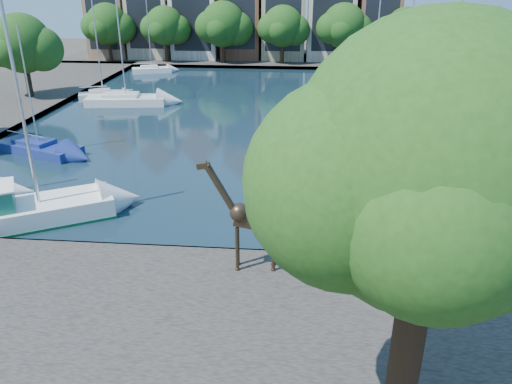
# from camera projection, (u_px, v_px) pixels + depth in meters

# --- Properties ---
(ground) EXTENTS (160.00, 160.00, 0.00)m
(ground) POSITION_uv_depth(u_px,v_px,m) (190.00, 256.00, 22.36)
(ground) COLOR #38332B
(ground) RESTS_ON ground
(water_basin) EXTENTS (38.00, 50.00, 0.08)m
(water_basin) POSITION_uv_depth(u_px,v_px,m) (247.00, 116.00, 44.26)
(water_basin) COLOR black
(water_basin) RESTS_ON ground
(near_quay) EXTENTS (50.00, 14.00, 0.50)m
(near_quay) POSITION_uv_depth(u_px,v_px,m) (144.00, 362.00, 15.87)
(near_quay) COLOR #443F3B
(near_quay) RESTS_ON ground
(far_quay) EXTENTS (60.00, 16.00, 0.50)m
(far_quay) POSITION_uv_depth(u_px,v_px,m) (270.00, 59.00, 73.39)
(far_quay) COLOR #443F3B
(far_quay) RESTS_ON ground
(plane_tree) EXTENTS (8.32, 6.40, 10.62)m
(plane_tree) POSITION_uv_depth(u_px,v_px,m) (439.00, 177.00, 10.45)
(plane_tree) COLOR #332114
(plane_tree) RESTS_ON near_quay
(townhouse_west_end) EXTENTS (5.44, 9.18, 14.93)m
(townhouse_west_end) POSITION_uv_depth(u_px,v_px,m) (113.00, 6.00, 72.41)
(townhouse_west_end) COLOR #8C674C
(townhouse_west_end) RESTS_ON far_quay
(townhouse_west_mid) EXTENTS (5.94, 9.18, 16.79)m
(townhouse_west_mid) POSITION_uv_depth(u_px,v_px,m) (152.00, 0.00, 71.57)
(townhouse_west_mid) COLOR #B7A88D
(townhouse_west_mid) RESTS_ON far_quay
(townhouse_west_inner) EXTENTS (6.43, 9.18, 15.15)m
(townhouse_west_inner) POSITION_uv_depth(u_px,v_px,m) (197.00, 7.00, 71.40)
(townhouse_west_inner) COLOR silver
(townhouse_west_inner) RESTS_ON far_quay
(townhouse_east_inner) EXTENTS (5.94, 9.18, 15.79)m
(townhouse_east_inner) POSITION_uv_depth(u_px,v_px,m) (285.00, 4.00, 70.22)
(townhouse_east_inner) COLOR tan
(townhouse_east_inner) RESTS_ON far_quay
(townhouse_east_mid) EXTENTS (6.43, 9.18, 16.65)m
(townhouse_east_mid) POSITION_uv_depth(u_px,v_px,m) (331.00, 2.00, 69.54)
(townhouse_east_mid) COLOR beige
(townhouse_east_mid) RESTS_ON far_quay
(townhouse_east_end) EXTENTS (5.44, 9.18, 14.43)m
(townhouse_east_end) POSITION_uv_depth(u_px,v_px,m) (378.00, 10.00, 69.41)
(townhouse_east_end) COLOR brown
(townhouse_east_end) RESTS_ON far_quay
(far_tree_far_west) EXTENTS (7.28, 5.60, 7.68)m
(far_tree_far_west) POSITION_uv_depth(u_px,v_px,m) (108.00, 26.00, 68.18)
(far_tree_far_west) COLOR #332114
(far_tree_far_west) RESTS_ON far_quay
(far_tree_west) EXTENTS (6.76, 5.20, 7.36)m
(far_tree_west) POSITION_uv_depth(u_px,v_px,m) (165.00, 27.00, 67.57)
(far_tree_west) COLOR #332114
(far_tree_west) RESTS_ON far_quay
(far_tree_mid_west) EXTENTS (7.80, 6.00, 8.00)m
(far_tree_mid_west) POSITION_uv_depth(u_px,v_px,m) (224.00, 26.00, 66.83)
(far_tree_mid_west) COLOR #332114
(far_tree_mid_west) RESTS_ON far_quay
(far_tree_mid_east) EXTENTS (7.02, 5.40, 7.52)m
(far_tree_mid_east) POSITION_uv_depth(u_px,v_px,m) (283.00, 28.00, 66.24)
(far_tree_mid_east) COLOR #332114
(far_tree_mid_east) RESTS_ON far_quay
(far_tree_east) EXTENTS (7.54, 5.80, 7.84)m
(far_tree_east) POSITION_uv_depth(u_px,v_px,m) (344.00, 27.00, 65.54)
(far_tree_east) COLOR #332114
(far_tree_east) RESTS_ON far_quay
(far_tree_far_east) EXTENTS (6.76, 5.20, 7.36)m
(far_tree_far_east) POSITION_uv_depth(u_px,v_px,m) (406.00, 29.00, 64.95)
(far_tree_far_east) COLOR #332114
(far_tree_far_east) RESTS_ON far_quay
(side_tree_left_far) EXTENTS (7.28, 5.60, 7.88)m
(side_tree_left_far) POSITION_uv_depth(u_px,v_px,m) (23.00, 45.00, 47.56)
(side_tree_left_far) COLOR #332114
(side_tree_left_far) RESTS_ON left_quay
(giraffe_statue) EXTENTS (3.23, 0.64, 4.61)m
(giraffe_statue) POSITION_uv_depth(u_px,v_px,m) (250.00, 218.00, 19.64)
(giraffe_statue) COLOR #34271A
(giraffe_statue) RESTS_ON near_quay
(motorsailer) EXTENTS (9.22, 6.85, 11.03)m
(motorsailer) POSITION_uv_depth(u_px,v_px,m) (10.00, 210.00, 24.52)
(motorsailer) COLOR silver
(motorsailer) RESTS_ON water_basin
(sailboat_left_b) EXTENTS (6.77, 4.43, 8.56)m
(sailboat_left_b) POSITION_uv_depth(u_px,v_px,m) (39.00, 146.00, 34.89)
(sailboat_left_b) COLOR navy
(sailboat_left_b) RESTS_ON water_basin
(sailboat_left_c) EXTENTS (7.73, 3.54, 11.67)m
(sailboat_left_c) POSITION_uv_depth(u_px,v_px,m) (126.00, 98.00, 47.85)
(sailboat_left_c) COLOR silver
(sailboat_left_c) RESTS_ON water_basin
(sailboat_left_d) EXTENTS (4.97, 3.28, 10.73)m
(sailboat_left_d) POSITION_uv_depth(u_px,v_px,m) (103.00, 93.00, 49.81)
(sailboat_left_d) COLOR silver
(sailboat_left_d) RESTS_ON water_basin
(sailboat_left_e) EXTENTS (5.12, 3.31, 8.85)m
(sailboat_left_e) POSITION_uv_depth(u_px,v_px,m) (152.00, 69.00, 63.46)
(sailboat_left_e) COLOR white
(sailboat_left_e) RESTS_ON water_basin
(sailboat_right_a) EXTENTS (6.20, 3.34, 8.81)m
(sailboat_right_a) POSITION_uv_depth(u_px,v_px,m) (443.00, 214.00, 24.93)
(sailboat_right_a) COLOR silver
(sailboat_right_a) RESTS_ON water_basin
(sailboat_right_b) EXTENTS (5.70, 2.79, 10.40)m
(sailboat_right_b) POSITION_uv_depth(u_px,v_px,m) (441.00, 139.00, 36.32)
(sailboat_right_b) COLOR navy
(sailboat_right_b) RESTS_ON water_basin
(sailboat_right_c) EXTENTS (5.03, 3.35, 10.39)m
(sailboat_right_c) POSITION_uv_depth(u_px,v_px,m) (401.00, 109.00, 44.26)
(sailboat_right_c) COLOR white
(sailboat_right_c) RESTS_ON water_basin
(sailboat_right_d) EXTENTS (4.99, 1.78, 9.95)m
(sailboat_right_d) POSITION_uv_depth(u_px,v_px,m) (372.00, 90.00, 51.23)
(sailboat_right_d) COLOR white
(sailboat_right_d) RESTS_ON water_basin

